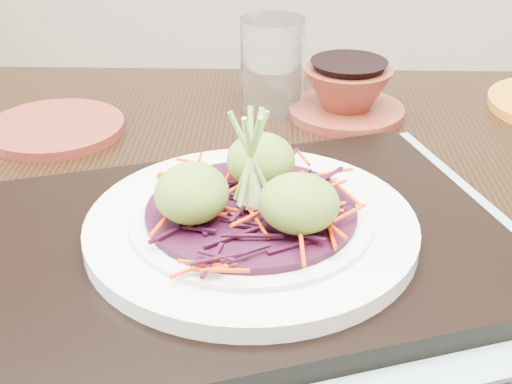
% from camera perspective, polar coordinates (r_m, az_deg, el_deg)
% --- Properties ---
extents(dining_table, '(1.35, 1.01, 0.77)m').
position_cam_1_polar(dining_table, '(0.70, 0.74, -9.43)').
color(dining_table, black).
rests_on(dining_table, ground).
extents(placemat, '(0.59, 0.54, 0.00)m').
position_cam_1_polar(placemat, '(0.59, -0.37, -5.13)').
color(placemat, '#80A698').
rests_on(placemat, dining_table).
extents(serving_tray, '(0.50, 0.46, 0.02)m').
position_cam_1_polar(serving_tray, '(0.58, -0.38, -4.21)').
color(serving_tray, black).
rests_on(serving_tray, placemat).
extents(white_plate, '(0.27, 0.27, 0.02)m').
position_cam_1_polar(white_plate, '(0.57, -0.38, -2.69)').
color(white_plate, silver).
rests_on(white_plate, serving_tray).
extents(cabbage_bed, '(0.17, 0.17, 0.01)m').
position_cam_1_polar(cabbage_bed, '(0.56, -0.39, -1.53)').
color(cabbage_bed, black).
rests_on(cabbage_bed, white_plate).
extents(carrot_julienne, '(0.20, 0.20, 0.01)m').
position_cam_1_polar(carrot_julienne, '(0.56, -0.39, -0.80)').
color(carrot_julienne, red).
rests_on(carrot_julienne, cabbage_bed).
extents(guacamole_scoops, '(0.15, 0.13, 0.05)m').
position_cam_1_polar(guacamole_scoops, '(0.55, -0.41, 0.56)').
color(guacamole_scoops, olive).
rests_on(guacamole_scoops, cabbage_bed).
extents(scallion_garnish, '(0.06, 0.06, 0.09)m').
position_cam_1_polar(scallion_garnish, '(0.54, -0.40, 2.48)').
color(scallion_garnish, '#75AD45').
rests_on(scallion_garnish, cabbage_bed).
extents(terracotta_side_plate, '(0.19, 0.19, 0.01)m').
position_cam_1_polar(terracotta_side_plate, '(0.84, -15.77, 4.95)').
color(terracotta_side_plate, maroon).
rests_on(terracotta_side_plate, dining_table).
extents(water_glass, '(0.08, 0.08, 0.11)m').
position_cam_1_polar(water_glass, '(0.86, 1.29, 10.19)').
color(water_glass, white).
rests_on(water_glass, dining_table).
extents(terracotta_bowl_set, '(0.16, 0.16, 0.06)m').
position_cam_1_polar(terracotta_bowl_set, '(0.85, 7.29, 7.74)').
color(terracotta_bowl_set, maroon).
rests_on(terracotta_bowl_set, dining_table).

